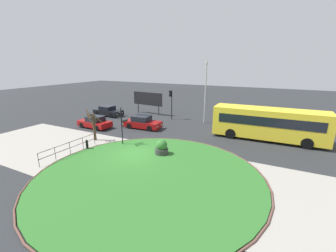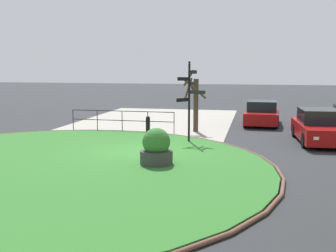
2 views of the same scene
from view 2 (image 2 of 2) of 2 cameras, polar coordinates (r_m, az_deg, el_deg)
ground at (r=15.86m, az=-3.96°, el=-3.78°), size 120.00×120.00×0.00m
sidewalk_paving at (r=16.33m, az=-9.11°, el=-3.48°), size 32.00×8.96×0.02m
grass_island at (r=14.14m, az=-16.74°, el=-5.41°), size 14.91×14.91×0.10m
grass_kerb_ring at (r=14.14m, az=-16.74°, el=-5.39°), size 15.22×15.22×0.11m
signpost_directional at (r=17.60m, az=2.95°, el=4.02°), size 1.08×1.22×3.50m
bollard_foreground at (r=20.20m, az=-2.77°, el=0.17°), size 0.21×0.21×0.90m
railing_grass_edge at (r=20.95m, az=-6.32°, el=1.07°), size 0.15×5.38×1.07m
car_far_lane at (r=19.12m, az=20.00°, el=-0.17°), size 4.32×2.02×1.45m
car_trailing at (r=23.93m, az=12.76°, el=1.64°), size 4.03×2.00×1.37m
planter_near_signpost at (r=13.68m, az=-1.61°, el=-3.23°), size 1.08×1.08×1.30m
street_tree_bare at (r=20.79m, az=3.67°, el=3.54°), size 1.21×1.20×3.11m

